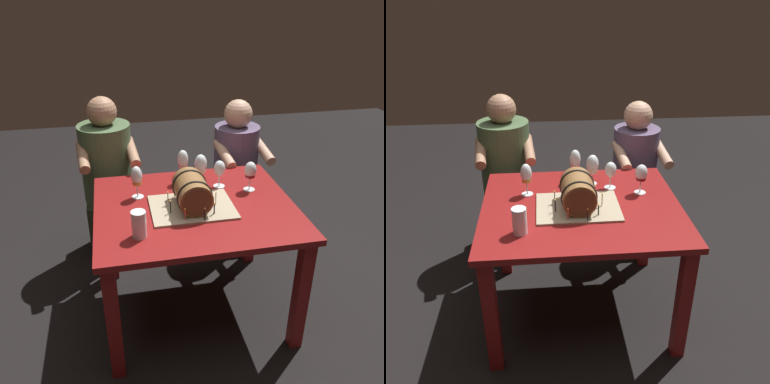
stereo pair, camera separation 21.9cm
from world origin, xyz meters
TOP-DOWN VIEW (x-y plane):
  - ground_plane at (0.00, 0.00)m, footprint 8.00×8.00m
  - dining_table at (0.00, 0.00)m, footprint 1.12×0.95m
  - barrel_cake at (-0.02, -0.03)m, footprint 0.46×0.35m
  - wine_glass_empty at (0.19, 0.20)m, footprint 0.07×0.07m
  - wine_glass_amber at (-0.31, 0.16)m, footprint 0.07×0.07m
  - wine_glass_white at (0.09, 0.27)m, footprint 0.08×0.08m
  - wine_glass_rose at (-0.01, 0.32)m, footprint 0.07×0.07m
  - wine_glass_red at (0.36, 0.12)m, footprint 0.07×0.07m
  - beer_pint at (-0.33, -0.26)m, footprint 0.07×0.07m
  - person_seated_left at (-0.48, 0.75)m, footprint 0.42×0.50m
  - person_seated_right at (0.48, 0.75)m, footprint 0.39×0.48m

SIDE VIEW (x-z plane):
  - ground_plane at x=0.00m, z-range 0.00..0.00m
  - person_seated_right at x=0.48m, z-range -0.05..1.08m
  - person_seated_left at x=-0.48m, z-range -0.03..1.17m
  - dining_table at x=0.00m, z-range 0.25..1.00m
  - beer_pint at x=-0.33m, z-range 0.74..0.88m
  - barrel_cake at x=-0.02m, z-range 0.73..0.93m
  - wine_glass_empty at x=0.19m, z-range 0.78..0.95m
  - wine_glass_red at x=0.36m, z-range 0.78..0.96m
  - wine_glass_white at x=0.09m, z-range 0.78..0.97m
  - wine_glass_amber at x=-0.31m, z-range 0.78..0.97m
  - wine_glass_rose at x=-0.01m, z-range 0.78..0.99m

